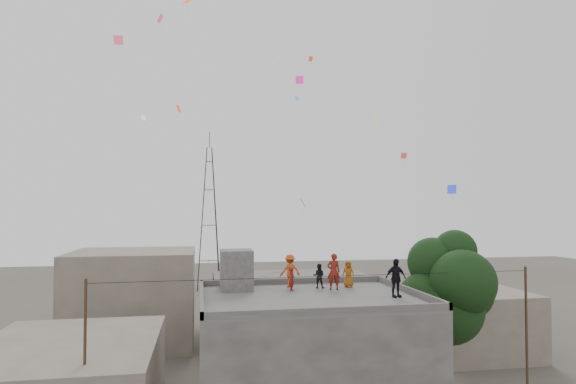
{
  "coord_description": "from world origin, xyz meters",
  "views": [
    {
      "loc": [
        -4.97,
        -21.96,
        10.19
      ],
      "look_at": [
        -0.74,
        1.49,
        11.02
      ],
      "focal_mm": 30.0,
      "sensor_mm": 36.0,
      "label": 1
    }
  ],
  "objects_px": {
    "transmission_tower": "(209,218)",
    "person_dark_adult": "(396,278)",
    "person_red_adult": "(334,272)",
    "stair_head_box": "(236,270)",
    "tree": "(449,290)"
  },
  "relations": [
    {
      "from": "transmission_tower",
      "to": "person_dark_adult",
      "type": "height_order",
      "value": "transmission_tower"
    },
    {
      "from": "person_red_adult",
      "to": "transmission_tower",
      "type": "bearing_deg",
      "value": -74.61
    },
    {
      "from": "stair_head_box",
      "to": "person_red_adult",
      "type": "bearing_deg",
      "value": -11.21
    },
    {
      "from": "tree",
      "to": "transmission_tower",
      "type": "bearing_deg",
      "value": 106.09
    },
    {
      "from": "stair_head_box",
      "to": "person_dark_adult",
      "type": "height_order",
      "value": "stair_head_box"
    },
    {
      "from": "transmission_tower",
      "to": "person_red_adult",
      "type": "height_order",
      "value": "transmission_tower"
    },
    {
      "from": "stair_head_box",
      "to": "transmission_tower",
      "type": "xyz_separation_m",
      "value": [
        -0.8,
        37.4,
        1.97
      ]
    },
    {
      "from": "stair_head_box",
      "to": "tree",
      "type": "height_order",
      "value": "tree"
    },
    {
      "from": "person_dark_adult",
      "to": "tree",
      "type": "bearing_deg",
      "value": 15.09
    },
    {
      "from": "tree",
      "to": "person_dark_adult",
      "type": "height_order",
      "value": "tree"
    },
    {
      "from": "stair_head_box",
      "to": "person_dark_adult",
      "type": "distance_m",
      "value": 7.9
    },
    {
      "from": "transmission_tower",
      "to": "person_red_adult",
      "type": "bearing_deg",
      "value": -81.64
    },
    {
      "from": "stair_head_box",
      "to": "person_red_adult",
      "type": "distance_m",
      "value": 4.93
    },
    {
      "from": "transmission_tower",
      "to": "person_dark_adult",
      "type": "bearing_deg",
      "value": -79.04
    },
    {
      "from": "person_red_adult",
      "to": "person_dark_adult",
      "type": "height_order",
      "value": "person_red_adult"
    }
  ]
}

